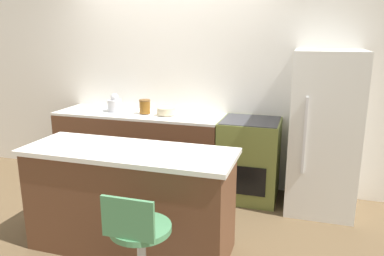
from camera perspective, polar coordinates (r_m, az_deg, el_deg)
The scene contains 10 objects.
ground_plane at distance 4.48m, azimuth -5.91°, elevation -10.33°, with size 14.00×14.00×0.00m, color brown.
wall_back at distance 4.72m, azimuth -3.16°, elevation 7.44°, with size 8.00×0.06×2.60m.
back_counter at distance 4.71m, azimuth -7.98°, elevation -3.17°, with size 2.06×0.61×0.92m.
kitchen_island at distance 3.34m, azimuth -9.40°, elevation -10.70°, with size 1.81×0.65×0.91m.
oven_range at distance 4.33m, azimuth 8.71°, elevation -4.75°, with size 0.65×0.62×0.92m.
refrigerator at distance 4.15m, azimuth 19.42°, elevation -0.67°, with size 0.68×0.72×1.70m.
stool_chair at distance 2.62m, azimuth -7.97°, elevation -18.23°, with size 0.41×0.41×0.90m.
kettle at distance 4.70m, azimuth -11.68°, elevation 3.57°, with size 0.18×0.18×0.22m.
mixing_bowl at distance 4.43m, azimuth -3.97°, elevation 2.57°, with size 0.22×0.22×0.09m.
canister_jar at distance 4.52m, azimuth -7.20°, elevation 3.27°, with size 0.14×0.14×0.17m.
Camera 1 is at (1.63, -3.74, 1.86)m, focal length 35.00 mm.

